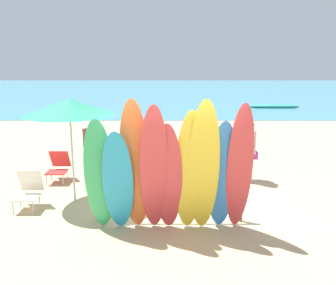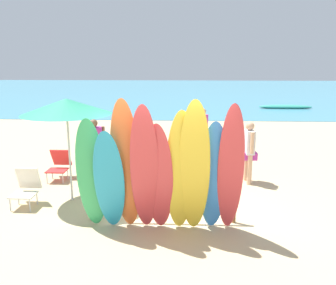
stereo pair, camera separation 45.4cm
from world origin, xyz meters
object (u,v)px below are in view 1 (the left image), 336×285
object	(u,v)px
beachgoer_midbeach	(198,130)
beach_chair_red	(57,165)
surfboard_orange_2	(134,167)
surfboard_red_8	(238,169)
surfboard_rack	(168,193)
surfboard_yellow_5	(188,172)
surfboard_teal_1	(117,182)
surfboard_yellow_6	(203,168)
surfboard_green_0	(98,175)
beachgoer_strolling	(93,144)
distant_boat	(272,106)
surfboard_blue_7	(221,176)
surfboard_red_3	(153,170)
beachgoer_by_water	(248,147)
beach_chair_blue	(27,189)
beachgoer_near_rack	(154,149)
beach_umbrella	(68,107)
surfboard_red_4	(167,178)

from	to	relation	value
beachgoer_midbeach	beach_chair_red	bearing A→B (deg)	-33.49
surfboard_orange_2	surfboard_red_8	size ratio (longest dim) A/B	1.01
surfboard_rack	surfboard_yellow_5	distance (m)	0.82
surfboard_teal_1	surfboard_yellow_6	xyz separation A→B (m)	(1.53, -0.04, 0.27)
surfboard_green_0	beachgoer_strolling	bearing A→B (deg)	102.30
surfboard_rack	surfboard_green_0	bearing A→B (deg)	-163.70
distant_boat	surfboard_teal_1	bearing A→B (deg)	-114.23
beachgoer_strolling	distant_boat	xyz separation A→B (m)	(9.14, 14.53, -0.78)
surfboard_blue_7	beachgoer_strolling	world-z (taller)	surfboard_blue_7
beachgoer_strolling	beachgoer_midbeach	bearing A→B (deg)	-176.77
surfboard_yellow_5	beachgoer_midbeach	xyz separation A→B (m)	(0.62, 5.01, -0.20)
surfboard_red_3	surfboard_green_0	bearing A→B (deg)	168.12
surfboard_red_3	beachgoer_by_water	world-z (taller)	surfboard_red_3
surfboard_orange_2	distant_boat	distance (m)	19.43
surfboard_rack	beachgoer_midbeach	world-z (taller)	beachgoer_midbeach
surfboard_orange_2	beach_chair_blue	distance (m)	2.76
surfboard_yellow_5	distant_boat	xyz separation A→B (m)	(6.75, 17.83, -1.04)
surfboard_rack	beach_chair_blue	xyz separation A→B (m)	(-3.02, 0.67, -0.15)
beach_chair_red	beachgoer_midbeach	bearing A→B (deg)	28.43
beachgoer_near_rack	surfboard_yellow_5	bearing A→B (deg)	-162.43
surfboard_yellow_5	beachgoer_near_rack	xyz separation A→B (m)	(-0.72, 2.86, -0.29)
surfboard_blue_7	beachgoer_strolling	bearing A→B (deg)	133.21
beach_umbrella	beachgoer_near_rack	bearing A→B (deg)	38.56
surfboard_red_3	beach_chair_blue	size ratio (longest dim) A/B	3.01
surfboard_rack	beachgoer_near_rack	size ratio (longest dim) A/B	1.94
surfboard_teal_1	beachgoer_near_rack	world-z (taller)	surfboard_teal_1
surfboard_green_0	surfboard_red_8	size ratio (longest dim) A/B	0.86
beach_umbrella	surfboard_red_3	bearing A→B (deg)	-39.72
surfboard_red_4	distant_boat	distance (m)	19.23
surfboard_teal_1	surfboard_yellow_5	distance (m)	1.30
surfboard_rack	surfboard_yellow_6	bearing A→B (deg)	-40.62
surfboard_rack	surfboard_red_8	size ratio (longest dim) A/B	1.17
surfboard_yellow_6	beach_umbrella	size ratio (longest dim) A/B	1.11
beachgoer_near_rack	surfboard_yellow_6	bearing A→B (deg)	-158.25
surfboard_yellow_6	beach_chair_red	distance (m)	4.67
surfboard_yellow_5	surfboard_yellow_6	bearing A→B (deg)	-17.85
surfboard_blue_7	beach_chair_blue	world-z (taller)	surfboard_blue_7
surfboard_red_3	beach_umbrella	world-z (taller)	surfboard_red_3
surfboard_red_3	distant_boat	world-z (taller)	surfboard_red_3
surfboard_red_3	beachgoer_by_water	distance (m)	3.79
surfboard_yellow_6	surfboard_red_4	bearing A→B (deg)	177.45
surfboard_blue_7	surfboard_red_3	bearing A→B (deg)	-172.89
surfboard_blue_7	surfboard_red_8	size ratio (longest dim) A/B	0.86
surfboard_rack	surfboard_orange_2	distance (m)	1.01
surfboard_teal_1	beach_chair_blue	size ratio (longest dim) A/B	2.41
surfboard_green_0	surfboard_teal_1	distance (m)	0.37
surfboard_teal_1	distant_boat	xyz separation A→B (m)	(8.03, 17.85, -0.86)
surfboard_rack	surfboard_orange_2	xyz separation A→B (m)	(-0.63, -0.42, 0.67)
beachgoer_strolling	distant_boat	size ratio (longest dim) A/B	0.45
surfboard_red_8	beach_umbrella	distance (m)	3.79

